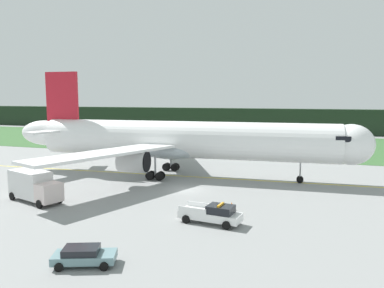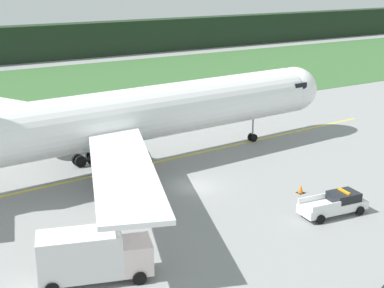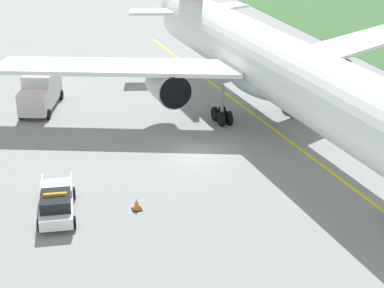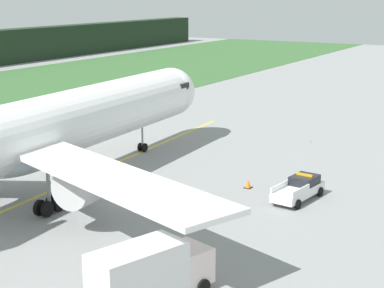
{
  "view_description": "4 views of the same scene",
  "coord_description": "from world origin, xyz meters",
  "views": [
    {
      "loc": [
        15.67,
        -43.46,
        11.52
      ],
      "look_at": [
        -1.87,
        7.83,
        4.78
      ],
      "focal_mm": 35.53,
      "sensor_mm": 36.0,
      "label": 1
    },
    {
      "loc": [
        -24.94,
        -40.38,
        18.93
      ],
      "look_at": [
        -0.2,
        0.27,
        4.07
      ],
      "focal_mm": 51.88,
      "sensor_mm": 36.0,
      "label": 2
    },
    {
      "loc": [
        42.47,
        -13.05,
        19.35
      ],
      "look_at": [
        4.17,
        -1.63,
        2.73
      ],
      "focal_mm": 60.01,
      "sensor_mm": 36.0,
      "label": 3
    },
    {
      "loc": [
        -40.02,
        -28.01,
        16.32
      ],
      "look_at": [
        3.96,
        -2.57,
        4.09
      ],
      "focal_mm": 59.73,
      "sensor_mm": 36.0,
      "label": 4
    }
  ],
  "objects": [
    {
      "name": "ops_pickup_truck",
      "position": [
        6.55,
        -11.03,
        0.9
      ],
      "size": [
        5.95,
        2.76,
        1.94
      ],
      "color": "white",
      "rests_on": "ground"
    },
    {
      "name": "catering_truck",
      "position": [
        -14.09,
        -10.35,
        1.79
      ],
      "size": [
        7.5,
        4.47,
        3.54
      ],
      "color": "silver",
      "rests_on": "ground"
    },
    {
      "name": "taxiway_edge_light_west",
      "position": [
        -25.71,
        -5.28,
        0.23
      ],
      "size": [
        0.12,
        0.12,
        0.43
      ],
      "color": "yellow",
      "rests_on": "ground"
    },
    {
      "name": "airliner",
      "position": [
        -3.6,
        7.66,
        5.27
      ],
      "size": [
        52.91,
        43.2,
        15.38
      ],
      "color": "white",
      "rests_on": "ground"
    },
    {
      "name": "apron_cone",
      "position": [
        7.24,
        -6.18,
        0.38
      ],
      "size": [
        0.62,
        0.62,
        0.78
      ],
      "color": "black",
      "rests_on": "ground"
    },
    {
      "name": "taxiway_centerline_main",
      "position": [
        -3.07,
        7.69,
        0.0
      ],
      "size": [
        68.58,
        4.68,
        0.01
      ],
      "primitive_type": "cube",
      "rotation": [
        0.0,
        0.0,
        0.06
      ],
      "color": "yellow",
      "rests_on": "ground"
    },
    {
      "name": "ground",
      "position": [
        0.0,
        0.0,
        0.0
      ],
      "size": [
        320.0,
        320.0,
        0.0
      ],
      "primitive_type": "plane",
      "color": "gray"
    }
  ]
}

